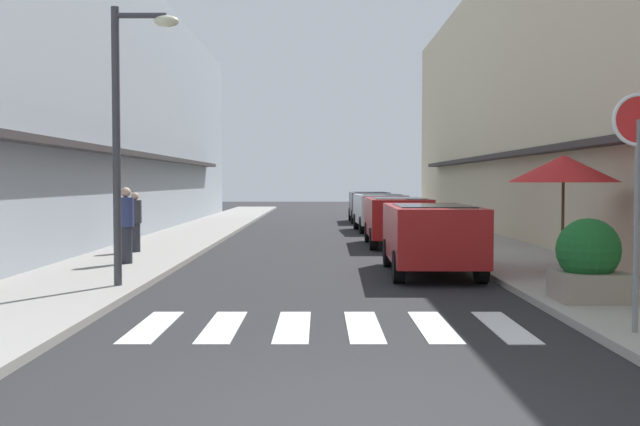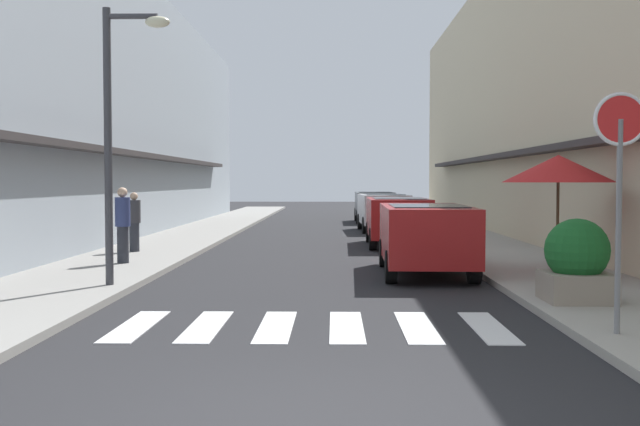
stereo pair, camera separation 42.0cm
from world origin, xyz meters
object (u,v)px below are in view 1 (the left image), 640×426
object	(u,v)px
round_street_sign	(635,149)
cafe_umbrella	(561,169)
parked_car_far	(377,208)
parked_car_distant	(366,203)
pedestrian_walking_near	(124,223)
parked_car_mid	(395,216)
street_lamp	(125,114)
pedestrian_walking_far	(133,221)
planter_corner	(586,261)
parked_car_near	(429,231)

from	to	relation	value
round_street_sign	cafe_umbrella	bearing A→B (deg)	79.95
parked_car_far	parked_car_distant	world-z (taller)	same
cafe_umbrella	pedestrian_walking_near	distance (m)	9.48
parked_car_mid	pedestrian_walking_near	xyz separation A→B (m)	(-6.69, -5.85, 0.10)
parked_car_mid	street_lamp	world-z (taller)	street_lamp
round_street_sign	pedestrian_walking_far	distance (m)	13.58
round_street_sign	street_lamp	size ratio (longest dim) A/B	0.60
parked_car_far	street_lamp	size ratio (longest dim) A/B	0.81
parked_car_distant	cafe_umbrella	bearing A→B (deg)	-82.90
parked_car_far	street_lamp	distance (m)	17.12
cafe_umbrella	planter_corner	size ratio (longest dim) A/B	1.86
parked_car_far	planter_corner	distance (m)	17.74
parked_car_near	pedestrian_walking_near	size ratio (longest dim) A/B	2.49
parked_car_near	parked_car_mid	size ratio (longest dim) A/B	1.01
pedestrian_walking_near	parked_car_far	bearing A→B (deg)	-174.98
parked_car_mid	cafe_umbrella	bearing A→B (deg)	-71.19
cafe_umbrella	pedestrian_walking_far	size ratio (longest dim) A/B	1.52
parked_car_near	pedestrian_walking_far	bearing A→B (deg)	152.23
parked_car_near	parked_car_far	bearing A→B (deg)	90.00
parked_car_distant	street_lamp	bearing A→B (deg)	-104.33
parked_car_distant	street_lamp	distance (m)	23.23
parked_car_near	parked_car_far	size ratio (longest dim) A/B	1.07
parked_car_far	parked_car_distant	distance (m)	6.43
planter_corner	pedestrian_walking_far	size ratio (longest dim) A/B	0.82
street_lamp	planter_corner	world-z (taller)	street_lamp
parked_car_far	cafe_umbrella	world-z (taller)	cafe_umbrella
parked_car_far	planter_corner	size ratio (longest dim) A/B	3.11
parked_car_distant	parked_car_far	bearing A→B (deg)	-90.00
pedestrian_walking_near	pedestrian_walking_far	world-z (taller)	pedestrian_walking_near
parked_car_near	parked_car_distant	world-z (taller)	same
parked_car_near	round_street_sign	world-z (taller)	round_street_sign
parked_car_near	round_street_sign	bearing A→B (deg)	-77.05
parked_car_distant	pedestrian_walking_near	world-z (taller)	pedestrian_walking_near
parked_car_far	pedestrian_walking_far	bearing A→B (deg)	-126.38
parked_car_mid	parked_car_far	world-z (taller)	same
parked_car_mid	pedestrian_walking_far	size ratio (longest dim) A/B	2.70
parked_car_mid	planter_corner	bearing A→B (deg)	-80.66
round_street_sign	cafe_umbrella	distance (m)	6.03
round_street_sign	pedestrian_walking_near	xyz separation A→B (m)	(-8.20, 7.61, -1.33)
parked_car_distant	pedestrian_walking_near	distance (m)	20.05
round_street_sign	pedestrian_walking_far	xyz separation A→B (m)	(-8.68, 10.34, -1.42)
parked_car_near	parked_car_far	distance (m)	13.52
street_lamp	cafe_umbrella	xyz separation A→B (m)	(8.29, 1.83, -0.94)
round_street_sign	parked_car_far	bearing A→B (deg)	94.30
planter_corner	pedestrian_walking_near	size ratio (longest dim) A/B	0.75
parked_car_far	pedestrian_walking_near	size ratio (longest dim) A/B	2.32
street_lamp	pedestrian_walking_near	bearing A→B (deg)	105.41
street_lamp	round_street_sign	bearing A→B (deg)	-29.57
parked_car_near	round_street_sign	xyz separation A→B (m)	(1.51, -6.57, 1.43)
parked_car_near	pedestrian_walking_near	bearing A→B (deg)	171.15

